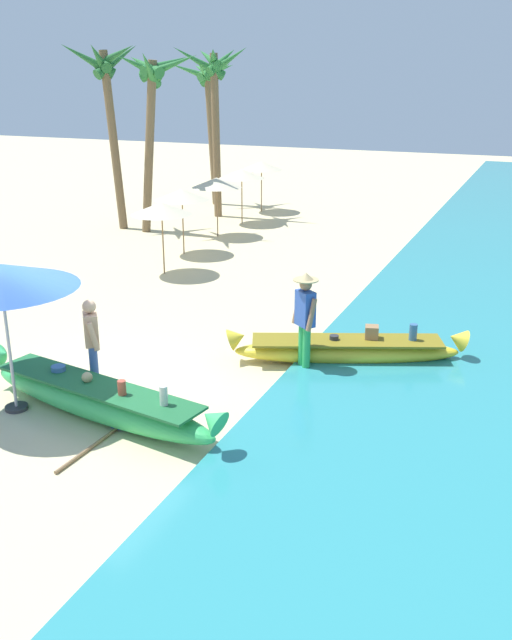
{
  "coord_description": "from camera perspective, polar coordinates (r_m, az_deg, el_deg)",
  "views": [
    {
      "loc": [
        6.7,
        -8.8,
        5.06
      ],
      "look_at": [
        2.12,
        2.06,
        0.9
      ],
      "focal_mm": 39.36,
      "sensor_mm": 36.0,
      "label": 1
    }
  ],
  "objects": [
    {
      "name": "palm_tree_mid_cluster",
      "position": [
        24.51,
        -12.06,
        18.26
      ],
      "size": [
        2.4,
        2.44,
        6.1
      ],
      "color": "brown",
      "rests_on": "ground"
    },
    {
      "name": "parasol_row_3",
      "position": [
        24.97,
        -1.17,
        11.8
      ],
      "size": [
        1.6,
        1.6,
        1.91
      ],
      "color": "#8E6B47",
      "rests_on": "ground"
    },
    {
      "name": "boat_yellow_midground",
      "position": [
        13.01,
        7.41,
        -2.41
      ],
      "size": [
        4.26,
        2.18,
        0.76
      ],
      "color": "yellow",
      "rests_on": "ground"
    },
    {
      "name": "ground_plane",
      "position": [
        12.16,
        -13.15,
        -5.69
      ],
      "size": [
        80.0,
        80.0,
        0.0
      ],
      "primitive_type": "plane",
      "color": "beige"
    },
    {
      "name": "person_vendor_hatted",
      "position": [
        12.3,
        4.01,
        0.4
      ],
      "size": [
        0.56,
        0.5,
        1.83
      ],
      "color": "green",
      "rests_on": "ground"
    },
    {
      "name": "paddle",
      "position": [
        10.57,
        -12.47,
        -9.49
      ],
      "size": [
        0.37,
        1.55,
        0.05
      ],
      "color": "#8E6B47",
      "rests_on": "ground"
    },
    {
      "name": "boat_green_foreground",
      "position": [
        11.12,
        -12.77,
        -6.38
      ],
      "size": [
        4.77,
        1.4,
        0.85
      ],
      "color": "#38B760",
      "rests_on": "ground"
    },
    {
      "name": "patio_umbrella_large",
      "position": [
        11.14,
        -20.09,
        3.34
      ],
      "size": [
        2.33,
        2.33,
        2.4
      ],
      "color": "#B7B7BC",
      "rests_on": "ground"
    },
    {
      "name": "parasol_row_4",
      "position": [
        27.21,
        0.45,
        12.43
      ],
      "size": [
        1.6,
        1.6,
        1.91
      ],
      "color": "#8E6B47",
      "rests_on": "ground"
    },
    {
      "name": "palm_tree_tall_inland",
      "position": [
        23.41,
        -8.39,
        18.11
      ],
      "size": [
        2.94,
        2.88,
        5.8
      ],
      "color": "brown",
      "rests_on": "ground"
    },
    {
      "name": "person_tourist_customer",
      "position": [
        11.71,
        -13.18,
        -1.73
      ],
      "size": [
        0.49,
        0.55,
        1.65
      ],
      "color": "#3D5BA8",
      "rests_on": "ground"
    },
    {
      "name": "palm_tree_far_behind",
      "position": [
        26.11,
        -3.42,
        18.66
      ],
      "size": [
        2.62,
        2.32,
        6.07
      ],
      "color": "brown",
      "rests_on": "ground"
    },
    {
      "name": "parasol_row_1",
      "position": [
        20.65,
        -6.04,
        10.09
      ],
      "size": [
        1.6,
        1.6,
        1.91
      ],
      "color": "#8E6B47",
      "rests_on": "ground"
    },
    {
      "name": "parasol_row_0",
      "position": [
        18.55,
        -7.69,
        8.97
      ],
      "size": [
        1.6,
        1.6,
        1.91
      ],
      "color": "#8E6B47",
      "rests_on": "ground"
    },
    {
      "name": "parasol_row_2",
      "position": [
        22.92,
        -3.2,
        11.09
      ],
      "size": [
        1.6,
        1.6,
        1.91
      ],
      "color": "#8E6B47",
      "rests_on": "ground"
    },
    {
      "name": "palm_tree_leaning_seaward",
      "position": [
        28.81,
        -3.94,
        18.15
      ],
      "size": [
        2.44,
        2.71,
        5.58
      ],
      "color": "brown",
      "rests_on": "ground"
    }
  ]
}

